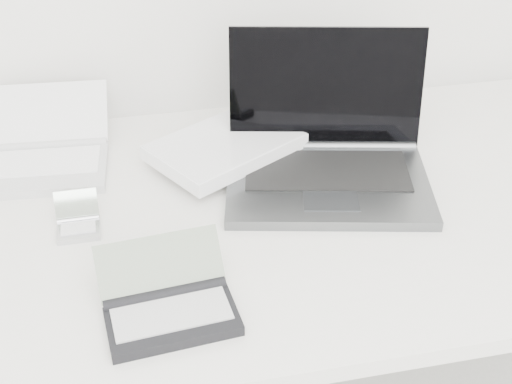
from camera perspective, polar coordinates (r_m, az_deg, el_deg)
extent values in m
cube|color=white|center=(1.31, 0.92, -1.60)|extent=(1.60, 0.80, 0.03)
cylinder|color=silver|center=(2.05, 19.44, -1.66)|extent=(0.04, 0.04, 0.70)
cube|color=#535558|center=(1.35, 5.78, 0.51)|extent=(0.43, 0.34, 0.02)
cube|color=black|center=(1.37, 5.69, 1.75)|extent=(0.33, 0.21, 0.00)
cube|color=black|center=(1.42, 5.61, 8.28)|extent=(0.38, 0.13, 0.24)
cylinder|color=#535558|center=(1.45, 5.43, 3.67)|extent=(0.37, 0.10, 0.02)
cube|color=#333538|center=(1.29, 6.01, -0.69)|extent=(0.11, 0.09, 0.00)
cube|color=white|center=(1.42, -2.47, 3.66)|extent=(0.33, 0.30, 0.03)
cube|color=white|center=(1.41, -2.48, 4.19)|extent=(0.33, 0.29, 0.00)
cube|color=silver|center=(1.45, -16.61, 1.64)|extent=(0.25, 0.18, 0.02)
cube|color=white|center=(1.46, -16.60, 2.33)|extent=(0.22, 0.12, 0.00)
cube|color=white|center=(1.55, -16.27, 6.05)|extent=(0.25, 0.15, 0.08)
cylinder|color=silver|center=(1.51, -16.32, 3.58)|extent=(0.24, 0.04, 0.02)
cube|color=#B7B8BC|center=(1.27, -13.99, -3.06)|extent=(0.07, 0.06, 0.01)
cube|color=silver|center=(1.27, -14.03, -2.82)|extent=(0.06, 0.03, 0.00)
cube|color=#99A79A|center=(1.29, -14.18, -0.96)|extent=(0.07, 0.03, 0.05)
cylinder|color=#B7B8BC|center=(1.29, -14.04, -2.14)|extent=(0.07, 0.01, 0.01)
cube|color=black|center=(1.07, -6.68, -10.26)|extent=(0.20, 0.12, 0.02)
cube|color=#A3A3A3|center=(1.06, -6.77, -9.67)|extent=(0.18, 0.09, 0.00)
cube|color=slate|center=(1.10, -7.70, -5.73)|extent=(0.20, 0.08, 0.07)
cylinder|color=black|center=(1.10, -7.25, -8.15)|extent=(0.19, 0.04, 0.02)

